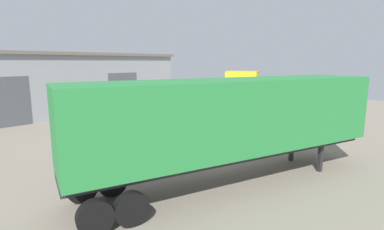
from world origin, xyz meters
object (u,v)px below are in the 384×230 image
at_px(container_trailer_green, 233,118).
at_px(tractor_unit_yellow, 243,101).
at_px(delivery_van_grey, 98,115).
at_px(traffic_cone, 301,138).

bearing_deg(container_trailer_green, tractor_unit_yellow, 49.50).
relative_size(tractor_unit_yellow, delivery_van_grey, 1.36).
relative_size(container_trailer_green, traffic_cone, 22.75).
height_order(tractor_unit_yellow, container_trailer_green, container_trailer_green).
relative_size(container_trailer_green, delivery_van_grey, 2.46).
relative_size(tractor_unit_yellow, container_trailer_green, 0.55).
xyz_separation_m(container_trailer_green, traffic_cone, (7.62, 0.40, -2.30)).
bearing_deg(traffic_cone, tractor_unit_yellow, 75.53).
height_order(delivery_van_grey, traffic_cone, delivery_van_grey).
xyz_separation_m(delivery_van_grey, traffic_cone, (7.56, -9.25, -1.25)).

